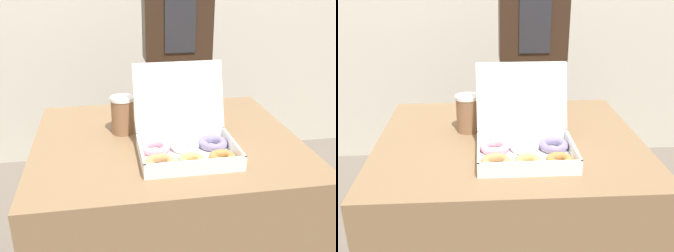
{
  "view_description": "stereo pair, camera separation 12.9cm",
  "coord_description": "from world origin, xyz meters",
  "views": [
    {
      "loc": [
        -0.22,
        -1.34,
        1.39
      ],
      "look_at": [
        -0.02,
        -0.17,
        0.9
      ],
      "focal_mm": 42.0,
      "sensor_mm": 36.0,
      "label": 1
    },
    {
      "loc": [
        -0.1,
        -1.36,
        1.39
      ],
      "look_at": [
        -0.02,
        -0.17,
        0.9
      ],
      "focal_mm": 42.0,
      "sensor_mm": 36.0,
      "label": 2
    }
  ],
  "objects": [
    {
      "name": "donut_box",
      "position": [
        0.04,
        -0.15,
        0.82
      ],
      "size": [
        0.35,
        0.34,
        0.29
      ],
      "color": "white",
      "rests_on": "table"
    },
    {
      "name": "coffee_cup",
      "position": [
        -0.16,
        0.08,
        0.85
      ],
      "size": [
        0.09,
        0.09,
        0.15
      ],
      "color": "#8C6042",
      "rests_on": "table"
    },
    {
      "name": "table",
      "position": [
        0.0,
        0.0,
        0.39
      ],
      "size": [
        0.99,
        0.84,
        0.78
      ],
      "color": "brown",
      "rests_on": "ground_plane"
    },
    {
      "name": "person_customer",
      "position": [
        0.16,
        0.64,
        0.98
      ],
      "size": [
        0.34,
        0.21,
        1.73
      ],
      "color": "#4C4742",
      "rests_on": "ground_plane"
    }
  ]
}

